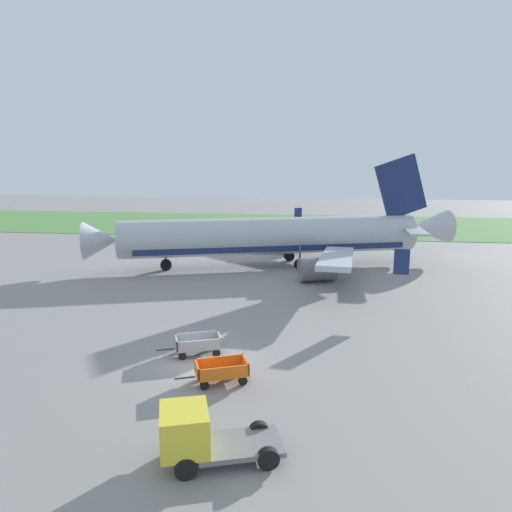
# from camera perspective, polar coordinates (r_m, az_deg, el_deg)

# --- Properties ---
(ground_plane) EXTENTS (220.00, 220.00, 0.00)m
(ground_plane) POSITION_cam_1_polar(r_m,az_deg,el_deg) (26.15, -6.47, -12.77)
(ground_plane) COLOR gray
(grass_strip) EXTENTS (220.00, 28.00, 0.06)m
(grass_strip) POSITION_cam_1_polar(r_m,az_deg,el_deg) (79.29, 3.16, 3.84)
(grass_strip) COLOR #518442
(grass_strip) RESTS_ON ground
(airplane) EXTENTS (36.88, 29.95, 11.34)m
(airplane) POSITION_cam_1_polar(r_m,az_deg,el_deg) (47.96, 2.98, 2.36)
(airplane) COLOR #B2B7BC
(airplane) RESTS_ON ground
(baggage_cart_nearest) EXTENTS (3.57, 2.24, 1.07)m
(baggage_cart_nearest) POSITION_cam_1_polar(r_m,az_deg,el_deg) (23.85, -4.21, -13.64)
(baggage_cart_nearest) COLOR orange
(baggage_cart_nearest) RESTS_ON ground
(baggage_cart_second_in_row) EXTENTS (3.58, 2.19, 1.07)m
(baggage_cart_second_in_row) POSITION_cam_1_polar(r_m,az_deg,el_deg) (27.09, -7.02, -10.50)
(baggage_cart_second_in_row) COLOR gray
(baggage_cart_second_in_row) RESTS_ON ground
(service_truck_beside_carts) EXTENTS (4.75, 3.16, 2.10)m
(service_truck_beside_carts) POSITION_cam_1_polar(r_m,az_deg,el_deg) (18.20, -6.98, -20.57)
(service_truck_beside_carts) COLOR slate
(service_truck_beside_carts) RESTS_ON ground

